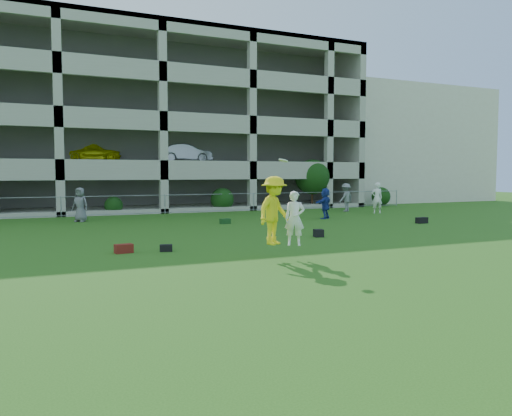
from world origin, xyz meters
name	(u,v)px	position (x,y,z in m)	size (l,w,h in m)	color
ground	(334,265)	(0.00, 0.00, 0.00)	(100.00, 100.00, 0.00)	#235114
stucco_building	(377,147)	(23.00, 28.00, 5.00)	(16.00, 14.00, 10.00)	beige
bystander_c	(80,205)	(-5.23, 15.74, 0.88)	(0.86, 0.56, 1.77)	slate
bystander_d	(325,203)	(7.23, 12.02, 0.85)	(1.57, 0.50, 1.70)	navy
bystander_e	(377,198)	(12.16, 13.86, 0.96)	(0.70, 0.46, 1.92)	white
bystander_f	(346,197)	(11.28, 15.95, 0.92)	(1.19, 0.68, 1.84)	slate
bag_red_a	(124,249)	(-4.89, 4.47, 0.14)	(0.55, 0.30, 0.28)	#611013
bag_black_b	(166,248)	(-3.60, 4.23, 0.11)	(0.40, 0.25, 0.22)	black
crate_d	(318,233)	(2.77, 5.38, 0.15)	(0.35, 0.35, 0.30)	black
bag_black_e	(422,220)	(10.28, 7.86, 0.15)	(0.60, 0.30, 0.30)	black
bag_green_g	(225,221)	(1.22, 11.69, 0.12)	(0.50, 0.30, 0.25)	#133413
frisbee_contest	(278,212)	(-1.04, 1.37, 1.40)	(1.72, 1.24, 2.52)	yellow
parking_garage	(137,128)	(0.00, 27.70, 6.01)	(30.00, 14.00, 12.00)	#9E998C
fence	(165,204)	(0.00, 19.00, 0.61)	(36.06, 0.06, 1.20)	gray
shrub_row	(230,188)	(4.59, 19.70, 1.51)	(34.38, 2.52, 3.50)	#163D11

